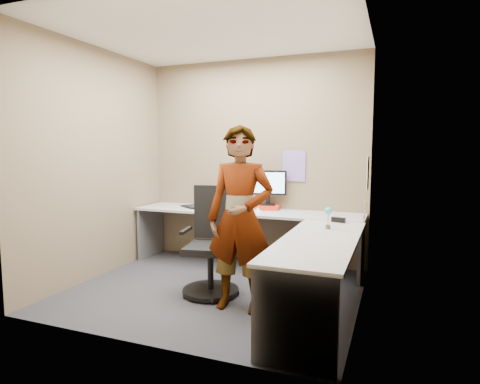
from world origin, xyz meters
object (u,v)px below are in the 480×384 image
at_px(desk, 264,233).
at_px(person, 240,219).
at_px(office_chair, 212,250).
at_px(monitor, 268,185).

xyz_separation_m(desk, person, (0.01, -0.74, 0.28)).
distance_m(office_chair, person, 0.67).
height_order(monitor, person, person).
bearing_deg(monitor, person, -91.48).
bearing_deg(office_chair, person, -45.75).
distance_m(desk, monitor, 0.93).
bearing_deg(desk, person, -89.59).
height_order(office_chair, person, person).
bearing_deg(office_chair, monitor, 67.94).
xyz_separation_m(monitor, office_chair, (-0.23, -1.23, -0.60)).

